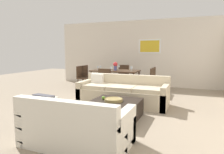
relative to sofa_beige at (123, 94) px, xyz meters
The scene contains 20 objects.
ground_plane 0.46m from the sofa_beige, 109.67° to the right, with size 18.00×18.00×0.00m, color gray.
back_wall_unit 3.37m from the sofa_beige, 86.80° to the left, with size 8.40×0.09×2.70m.
sofa_beige is the anchor object (origin of this frame).
loveseat_white 2.59m from the sofa_beige, 87.31° to the right, with size 1.62×0.90×0.78m.
coffee_table 1.25m from the sofa_beige, 79.54° to the right, with size 1.02×1.10×0.38m.
decorative_bowl 1.24m from the sofa_beige, 80.22° to the right, with size 0.39×0.39×0.06m.
apple_on_coffee_table 1.16m from the sofa_beige, 92.69° to the right, with size 0.08×0.08×0.08m, color #669E2D.
dining_table 1.98m from the sofa_beige, 116.83° to the left, with size 1.70×0.88×0.75m.
dining_chair_left_far 2.88m from the sofa_beige, 137.88° to the left, with size 0.44×0.44×0.88m.
dining_chair_right_near 1.59m from the sofa_beige, 75.99° to the left, with size 0.44×0.44×0.88m.
dining_chair_foot 1.26m from the sofa_beige, 134.76° to the left, with size 0.44×0.44×0.88m.
dining_chair_head 2.73m from the sofa_beige, 108.75° to the left, with size 0.44×0.44×0.88m.
dining_chair_right_far 1.98m from the sofa_beige, 78.78° to the left, with size 0.44×0.44×0.88m.
dining_chair_left_near 2.63m from the sofa_beige, 144.31° to the left, with size 0.44×0.44×0.88m.
wine_glass_right_near 1.73m from the sofa_beige, 98.12° to the left, with size 0.08×0.08×0.17m.
wine_glass_left_far 2.45m from the sofa_beige, 129.55° to the left, with size 0.07×0.07×0.14m.
wine_glass_head 2.35m from the sofa_beige, 112.52° to the left, with size 0.08×0.08×0.15m.
wine_glass_foot 1.70m from the sofa_beige, 122.96° to the left, with size 0.07×0.07×0.16m.
wine_glass_left_near 2.29m from the sofa_beige, 133.14° to the left, with size 0.07×0.07×0.14m.
centerpiece_vase 1.98m from the sofa_beige, 116.89° to the left, with size 0.16×0.16×0.30m.
Camera 1 is at (1.87, -4.83, 1.44)m, focal length 32.70 mm.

